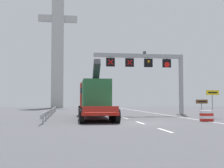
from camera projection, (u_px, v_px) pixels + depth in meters
ground at (136, 123)px, 23.21m from camera, size 112.00×112.00×0.00m
lane_markings at (99, 110)px, 52.53m from camera, size 0.20×73.90×0.01m
edge_line_right at (164, 115)px, 35.98m from camera, size 0.20×63.00×0.01m
overhead_lane_gantry at (151, 66)px, 35.06m from camera, size 10.89×0.90×7.48m
heavy_haul_truck_red at (94, 98)px, 29.89m from camera, size 3.32×14.12×5.30m
exit_sign_yellow at (212, 97)px, 29.17m from camera, size 1.31×0.15×2.73m
tourist_info_sign_brown at (202, 104)px, 32.07m from camera, size 1.33×0.15×1.82m
crash_barrier_striped at (207, 116)px, 24.80m from camera, size 1.01×0.52×0.90m
guardrail_left at (51, 111)px, 33.97m from camera, size 0.13×27.90×0.76m
bridge_pylon_distant at (58, 34)px, 70.22m from camera, size 9.00×2.00×33.72m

